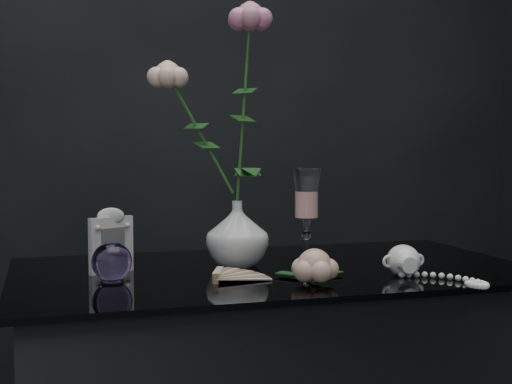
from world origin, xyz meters
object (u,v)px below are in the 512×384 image
object	(u,v)px
wine_glass	(306,215)
pearl_jar	(404,259)
paperweight	(112,262)
picture_frame	(111,240)
vase	(237,233)
loose_rose	(314,266)

from	to	relation	value
wine_glass	pearl_jar	xyz separation A→B (m)	(0.12, -0.21, -0.07)
wine_glass	paperweight	distance (m)	0.45
picture_frame	vase	bearing A→B (deg)	-23.42
picture_frame	loose_rose	size ratio (longest dim) A/B	0.68
vase	wine_glass	distance (m)	0.16
vase	loose_rose	world-z (taller)	vase
vase	wine_glass	size ratio (longest dim) A/B	0.68
paperweight	pearl_jar	world-z (taller)	paperweight
paperweight	loose_rose	bearing A→B (deg)	-20.25
picture_frame	wine_glass	bearing A→B (deg)	-21.66
wine_glass	paperweight	size ratio (longest dim) A/B	2.71
vase	picture_frame	xyz separation A→B (m)	(-0.26, -0.00, -0.00)
pearl_jar	paperweight	bearing A→B (deg)	172.35
vase	pearl_jar	size ratio (longest dim) A/B	0.61
picture_frame	pearl_jar	size ratio (longest dim) A/B	0.58
wine_glass	picture_frame	distance (m)	0.42
vase	pearl_jar	bearing A→B (deg)	-35.16
vase	paperweight	xyz separation A→B (m)	(-0.27, -0.10, -0.03)
pearl_jar	picture_frame	bearing A→B (deg)	163.11
loose_rose	vase	bearing A→B (deg)	122.88
wine_glass	picture_frame	xyz separation A→B (m)	(-0.42, -0.02, -0.04)
paperweight	pearl_jar	xyz separation A→B (m)	(0.55, -0.10, -0.01)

